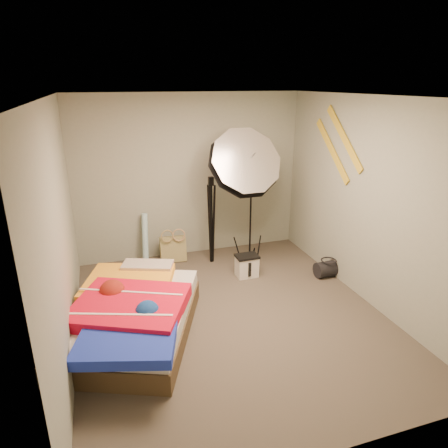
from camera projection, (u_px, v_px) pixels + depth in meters
name	position (u px, v px, depth m)	size (l,w,h in m)	color
floor	(231.00, 316.00, 4.76)	(4.00, 4.00, 0.00)	#4F463B
ceiling	(233.00, 96.00, 3.92)	(4.00, 4.00, 0.00)	silver
wall_back	(190.00, 177.00, 6.13)	(3.50, 3.50, 0.00)	gray
wall_front	(333.00, 312.00, 2.55)	(3.50, 3.50, 0.00)	gray
wall_left	(60.00, 235.00, 3.84)	(4.00, 4.00, 0.00)	gray
wall_right	(368.00, 203.00, 4.85)	(4.00, 4.00, 0.00)	gray
tote_bag	(173.00, 249.00, 6.15)	(0.39, 0.12, 0.39)	tan
wrapping_roll	(145.00, 238.00, 6.07)	(0.09, 0.09, 0.77)	#66BAD1
camera_case	(247.00, 266.00, 5.69)	(0.30, 0.21, 0.30)	silver
duffel_bag	(328.00, 269.00, 5.70)	(0.22, 0.22, 0.37)	black
wall_stripe_upper	(344.00, 138.00, 5.14)	(0.02, 1.10, 0.10)	gold
wall_stripe_lower	(332.00, 151.00, 5.43)	(0.02, 1.10, 0.10)	gold
bed	(131.00, 315.00, 4.31)	(1.80, 2.18, 0.52)	#4C3A24
photo_umbrella	(243.00, 165.00, 5.51)	(1.25, 0.94, 2.17)	black
camera_tripod	(211.00, 214.00, 5.95)	(0.08, 0.08, 1.34)	black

